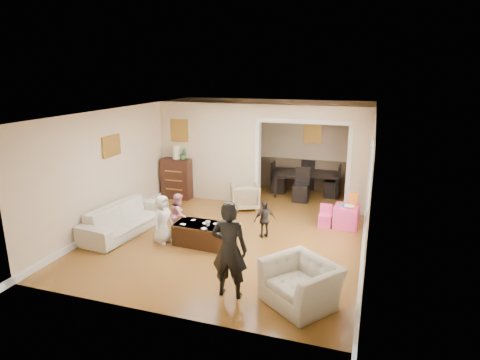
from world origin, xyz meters
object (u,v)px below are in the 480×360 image
(play_table, at_px, (346,217))
(cyan_cup, at_px, (342,204))
(dresser, at_px, (178,178))
(coffee_cup, at_px, (208,223))
(child_kneel_a, at_px, (162,219))
(armchair_back, at_px, (245,196))
(child_kneel_b, at_px, (179,214))
(armchair_front, at_px, (301,284))
(table_lamp, at_px, (176,152))
(coffee_table, at_px, (204,234))
(adult_person, at_px, (229,250))
(child_toddler, at_px, (265,219))
(sofa, at_px, (125,219))
(dining_table, at_px, (305,183))

(play_table, xyz_separation_m, cyan_cup, (-0.10, -0.05, 0.29))
(dresser, height_order, coffee_cup, dresser)
(child_kneel_a, bearing_deg, armchair_back, -6.53)
(armchair_back, relative_size, child_kneel_b, 0.76)
(armchair_front, distance_m, table_lamp, 5.94)
(play_table, bearing_deg, dresser, 170.03)
(armchair_front, distance_m, coffee_table, 2.67)
(play_table, bearing_deg, adult_person, -113.64)
(child_toddler, bearing_deg, armchair_front, 81.04)
(armchair_front, relative_size, coffee_cup, 9.81)
(child_kneel_b, distance_m, child_toddler, 1.81)
(armchair_back, relative_size, child_toddler, 0.89)
(play_table, relative_size, child_kneel_b, 0.57)
(child_toddler, bearing_deg, adult_person, 55.50)
(child_kneel_b, relative_size, child_toddler, 1.17)
(coffee_table, bearing_deg, child_kneel_a, -169.99)
(sofa, bearing_deg, dining_table, -32.93)
(dresser, bearing_deg, child_toddler, -32.73)
(play_table, xyz_separation_m, dining_table, (-1.29, 2.19, 0.07))
(sofa, distance_m, table_lamp, 2.77)
(child_kneel_a, relative_size, child_kneel_b, 1.09)
(table_lamp, relative_size, child_kneel_a, 0.36)
(armchair_back, bearing_deg, sofa, 24.31)
(play_table, height_order, child_kneel_a, child_kneel_a)
(play_table, relative_size, adult_person, 0.34)
(child_kneel_a, relative_size, child_toddler, 1.27)
(child_kneel_b, bearing_deg, sofa, 84.80)
(child_toddler, bearing_deg, table_lamp, -68.83)
(play_table, bearing_deg, child_kneel_a, -150.08)
(armchair_back, height_order, child_kneel_b, child_kneel_b)
(armchair_back, height_order, dining_table, dining_table)
(table_lamp, height_order, play_table, table_lamp)
(armchair_back, xyz_separation_m, play_table, (2.55, -0.53, -0.07))
(dresser, relative_size, play_table, 2.11)
(coffee_table, bearing_deg, dresser, 125.85)
(armchair_back, bearing_deg, dresser, -32.85)
(coffee_cup, relative_size, child_toddler, 0.13)
(armchair_back, xyz_separation_m, dresser, (-2.02, 0.28, 0.23))
(dining_table, bearing_deg, child_kneel_b, -130.79)
(dining_table, bearing_deg, child_toddler, -107.31)
(armchair_front, height_order, cyan_cup, armchair_front)
(sofa, distance_m, dresser, 2.60)
(play_table, xyz_separation_m, child_toddler, (-1.59, -1.11, 0.14))
(armchair_back, xyz_separation_m, child_toddler, (0.96, -1.63, 0.08))
(adult_person, bearing_deg, dining_table, -94.12)
(adult_person, distance_m, child_kneel_a, 2.47)
(coffee_table, height_order, child_toddler, child_toddler)
(coffee_cup, bearing_deg, adult_person, -57.11)
(sofa, xyz_separation_m, child_toddler, (2.94, 0.68, 0.09))
(dining_table, bearing_deg, dresser, -169.16)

